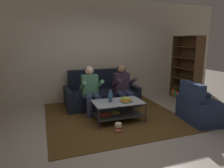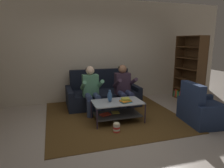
% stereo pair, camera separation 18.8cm
% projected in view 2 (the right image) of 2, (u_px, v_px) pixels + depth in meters
% --- Properties ---
extents(ground, '(16.80, 16.80, 0.00)m').
position_uv_depth(ground, '(124.00, 134.00, 3.82)').
color(ground, '#B0A498').
extents(back_partition, '(8.40, 0.12, 2.90)m').
position_uv_depth(back_partition, '(95.00, 51.00, 5.81)').
color(back_partition, beige).
rests_on(back_partition, ground).
extents(couch, '(1.93, 0.96, 0.95)m').
position_uv_depth(couch, '(102.00, 94.00, 5.52)').
color(couch, black).
rests_on(couch, ground).
extents(person_seated_left, '(0.50, 0.58, 1.15)m').
position_uv_depth(person_seated_left, '(91.00, 88.00, 4.79)').
color(person_seated_left, '#34436A').
rests_on(person_seated_left, ground).
extents(person_seated_right, '(0.50, 0.58, 1.15)m').
position_uv_depth(person_seated_right, '(124.00, 86.00, 5.03)').
color(person_seated_right, navy).
rests_on(person_seated_right, ground).
extents(coffee_table, '(1.07, 0.63, 0.45)m').
position_uv_depth(coffee_table, '(117.00, 108.00, 4.35)').
color(coffee_table, '#B1BDC9').
rests_on(coffee_table, ground).
extents(area_rug, '(3.00, 3.19, 0.01)m').
position_uv_depth(area_rug, '(111.00, 113.00, 4.87)').
color(area_rug, brown).
rests_on(area_rug, ground).
extents(vase, '(0.11, 0.11, 0.26)m').
position_uv_depth(vase, '(110.00, 96.00, 4.26)').
color(vase, '#33588C').
rests_on(vase, coffee_table).
extents(book_stack, '(0.25, 0.22, 0.09)m').
position_uv_depth(book_stack, '(126.00, 100.00, 4.25)').
color(book_stack, teal).
rests_on(book_stack, coffee_table).
extents(bookshelf, '(0.47, 0.94, 1.89)m').
position_uv_depth(bookshelf, '(189.00, 73.00, 5.92)').
color(bookshelf, '#53371E').
rests_on(bookshelf, ground).
extents(armchair, '(0.95, 1.00, 0.89)m').
position_uv_depth(armchair, '(204.00, 111.00, 4.27)').
color(armchair, navy).
rests_on(armchair, ground).
extents(popcorn_tub, '(0.13, 0.13, 0.20)m').
position_uv_depth(popcorn_tub, '(117.00, 127.00, 3.85)').
color(popcorn_tub, red).
rests_on(popcorn_tub, ground).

